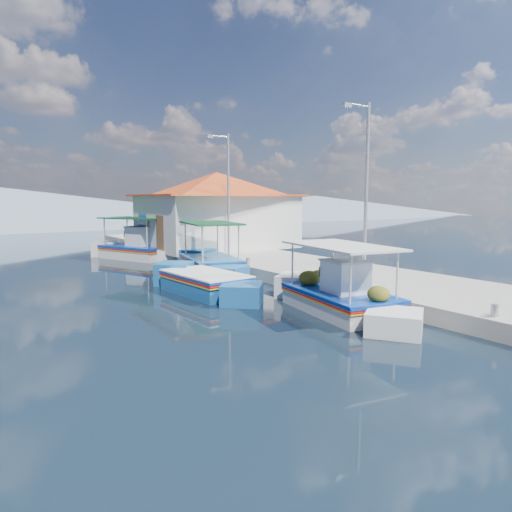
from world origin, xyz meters
TOP-DOWN VIEW (x-y plane):
  - ground at (0.00, 0.00)m, footprint 160.00×160.00m
  - quay at (5.90, 6.00)m, footprint 5.00×44.00m
  - bollards at (3.80, 5.25)m, footprint 0.20×17.20m
  - main_caique at (2.40, 0.98)m, footprint 2.77×6.70m
  - caique_green_canopy at (2.70, 9.52)m, footprint 3.01×6.70m
  - caique_blue_hull at (0.41, 5.70)m, footprint 2.13×6.27m
  - caique_far at (1.79, 16.38)m, footprint 3.98×6.77m
  - harbor_building at (6.20, 15.00)m, footprint 10.49×10.49m
  - lamp_post_near at (4.51, 2.00)m, footprint 1.21×0.14m
  - lamp_post_far at (4.51, 11.00)m, footprint 1.21×0.14m
  - mountain_ridge at (6.54, 56.00)m, footprint 171.40×96.00m

SIDE VIEW (x-z plane):
  - ground at x=0.00m, z-range 0.00..0.00m
  - quay at x=5.90m, z-range 0.00..0.50m
  - caique_blue_hull at x=0.41m, z-range -0.26..0.86m
  - caique_green_canopy at x=2.70m, z-range -0.90..1.67m
  - main_caique at x=2.40m, z-range -0.69..1.55m
  - caique_far at x=1.79m, z-range -0.81..1.76m
  - bollards at x=3.80m, z-range 0.50..0.80m
  - mountain_ridge at x=6.54m, z-range -0.71..4.79m
  - harbor_building at x=6.20m, z-range 0.58..4.98m
  - lamp_post_near at x=4.51m, z-range 0.85..6.85m
  - lamp_post_far at x=4.51m, z-range 0.85..6.85m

